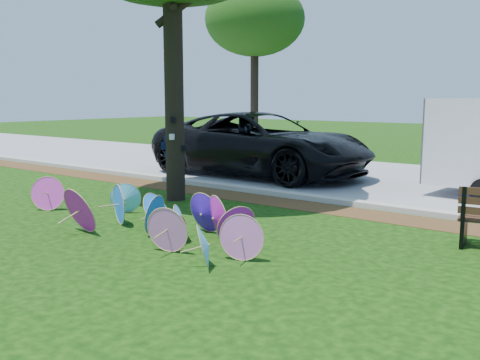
% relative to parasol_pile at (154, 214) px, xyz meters
% --- Properties ---
extents(ground, '(90.00, 90.00, 0.00)m').
position_rel_parasol_pile_xyz_m(ground, '(0.39, -0.69, -0.37)').
color(ground, black).
rests_on(ground, ground).
extents(mulch_strip, '(90.00, 1.00, 0.01)m').
position_rel_parasol_pile_xyz_m(mulch_strip, '(0.39, 3.81, -0.37)').
color(mulch_strip, '#472D16').
rests_on(mulch_strip, ground).
extents(curb, '(90.00, 0.30, 0.12)m').
position_rel_parasol_pile_xyz_m(curb, '(0.39, 4.51, -0.31)').
color(curb, '#B7B5AD').
rests_on(curb, ground).
extents(street, '(90.00, 8.00, 0.01)m').
position_rel_parasol_pile_xyz_m(street, '(0.39, 8.66, -0.37)').
color(street, gray).
rests_on(street, ground).
extents(parasol_pile, '(6.21, 2.28, 0.88)m').
position_rel_parasol_pile_xyz_m(parasol_pile, '(0.00, 0.00, 0.00)').
color(parasol_pile, '#57C3F4').
rests_on(parasol_pile, ground).
extents(black_van, '(7.03, 3.28, 1.95)m').
position_rel_parasol_pile_xyz_m(black_van, '(-2.76, 7.09, 0.60)').
color(black_van, black).
rests_on(black_van, ground).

